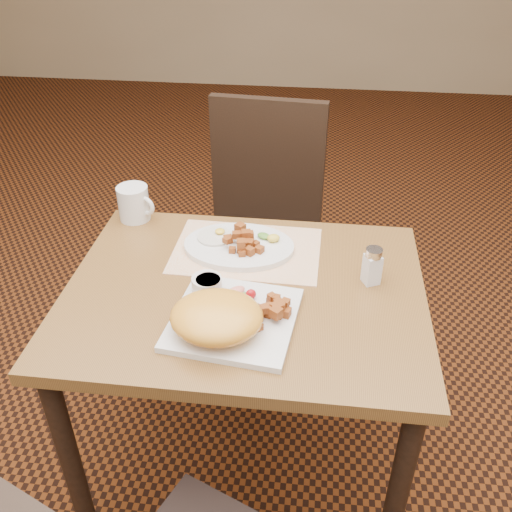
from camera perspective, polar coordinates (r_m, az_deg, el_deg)
The scene contains 15 objects.
ground at distance 1.98m, azimuth -0.90°, elevation -20.82°, with size 8.00×8.00×0.00m, color black.
table at distance 1.50m, azimuth -1.11°, elevation -6.61°, with size 0.90×0.70×0.75m.
chair_far at distance 2.12m, azimuth 0.53°, elevation 3.40°, with size 0.46×0.46×0.97m.
placemat at distance 1.57m, azimuth -0.93°, elevation 0.56°, with size 0.40×0.28×0.00m, color white.
plate_square at distance 1.33m, azimuth -2.22°, elevation -6.33°, with size 0.28×0.28×0.02m, color silver.
plate_oval at distance 1.57m, azimuth -1.71°, elevation 0.98°, with size 0.30×0.23×0.02m, color silver, non-canonical shape.
hollandaise_mound at distance 1.27m, azimuth -4.04°, elevation -6.14°, with size 0.21×0.19×0.08m.
ramekin at distance 1.39m, azimuth -4.92°, elevation -2.84°, with size 0.07×0.07×0.04m.
garnish_sq at distance 1.37m, azimuth -1.60°, elevation -3.77°, with size 0.09×0.06×0.03m.
fried_egg at distance 1.60m, azimuth -4.05°, elevation 2.04°, with size 0.10×0.10×0.02m.
garnish_ov at distance 1.58m, azimuth 1.37°, elevation 1.90°, with size 0.07×0.06×0.02m.
salt_shaker at distance 1.45m, azimuth 11.56°, elevation -0.92°, with size 0.06×0.06×0.10m.
coffee_mug at distance 1.73m, azimuth -12.08°, elevation 5.19°, with size 0.12×0.09×0.10m.
home_fries_sq at distance 1.31m, azimuth 1.36°, elevation -5.43°, with size 0.11×0.12×0.04m.
home_fries_ov at distance 1.55m, azimuth -1.28°, elevation 1.48°, with size 0.12×0.12×0.04m.
Camera 1 is at (0.17, -1.13, 1.62)m, focal length 40.00 mm.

